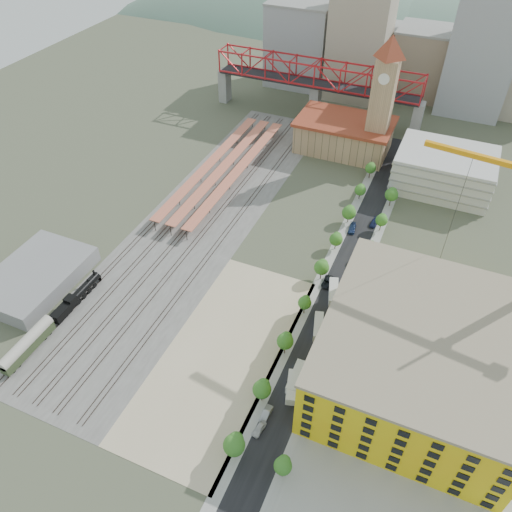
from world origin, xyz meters
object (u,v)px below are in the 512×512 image
at_px(site_trailer_d, 333,292).
at_px(car_0, 259,429).
at_px(site_trailer_c, 318,327).
at_px(site_trailer_a, 292,387).
at_px(site_trailer_b, 296,377).
at_px(clock_tower, 384,89).
at_px(coach, 27,345).
at_px(construction_building, 419,356).
at_px(locomotive, 78,295).

bearing_deg(site_trailer_d, car_0, -109.59).
bearing_deg(car_0, site_trailer_c, 93.68).
bearing_deg(site_trailer_c, site_trailer_d, 75.03).
bearing_deg(site_trailer_a, site_trailer_b, 74.98).
bearing_deg(site_trailer_b, clock_tower, 92.97).
height_order(coach, site_trailer_a, coach).
distance_m(construction_building, site_trailer_d, 33.69).
height_order(site_trailer_d, car_0, site_trailer_d).
relative_size(clock_tower, site_trailer_c, 5.85).
bearing_deg(site_trailer_b, coach, -164.96).
height_order(site_trailer_a, site_trailer_b, site_trailer_b).
distance_m(construction_building, site_trailer_b, 29.59).
relative_size(clock_tower, locomotive, 2.54).
relative_size(clock_tower, car_0, 11.77).
relative_size(site_trailer_c, site_trailer_d, 0.92).
bearing_deg(locomotive, site_trailer_a, -3.29).
bearing_deg(clock_tower, locomotive, -117.64).
distance_m(site_trailer_a, site_trailer_c, 20.50).
height_order(site_trailer_c, car_0, site_trailer_c).
xyz_separation_m(locomotive, site_trailer_c, (66.00, 16.71, -0.69)).
bearing_deg(site_trailer_b, site_trailer_c, 88.87).
bearing_deg(site_trailer_c, coach, -165.94).
xyz_separation_m(site_trailer_d, car_0, (-3.00, -47.26, -0.57)).
relative_size(construction_building, coach, 2.97).
bearing_deg(construction_building, clock_tower, 108.78).
height_order(construction_building, coach, construction_building).
height_order(site_trailer_c, site_trailer_d, site_trailer_d).
bearing_deg(site_trailer_b, car_0, -101.81).
relative_size(construction_building, site_trailer_a, 5.80).
xyz_separation_m(clock_tower, locomotive, (-58.00, -110.74, -26.79)).
relative_size(clock_tower, coach, 3.05).
relative_size(coach, site_trailer_c, 1.92).
height_order(clock_tower, car_0, clock_tower).
distance_m(site_trailer_a, site_trailer_b, 3.01).
distance_m(site_trailer_b, site_trailer_d, 31.36).
relative_size(construction_building, site_trailer_b, 5.54).
relative_size(site_trailer_b, site_trailer_c, 1.03).
height_order(locomotive, site_trailer_a, locomotive).
xyz_separation_m(locomotive, site_trailer_a, (66.00, -3.79, -0.71)).
bearing_deg(construction_building, locomotive, -173.34).
xyz_separation_m(construction_building, car_0, (-29.00, -27.43, -8.66)).
height_order(locomotive, site_trailer_b, locomotive).
xyz_separation_m(coach, car_0, (63.00, 3.23, -2.09)).
distance_m(coach, car_0, 63.12).
bearing_deg(coach, locomotive, 90.00).
bearing_deg(car_0, locomotive, 173.97).
bearing_deg(site_trailer_d, clock_tower, 79.74).
bearing_deg(clock_tower, site_trailer_a, -86.00).
xyz_separation_m(coach, site_trailer_d, (66.00, 50.50, -1.52)).
relative_size(site_trailer_b, car_0, 2.07).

